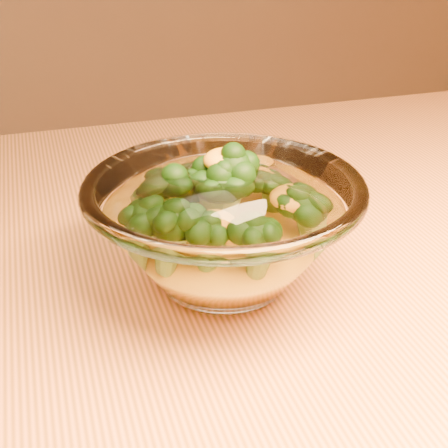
# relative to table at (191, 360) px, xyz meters

# --- Properties ---
(table) EXTENTS (1.20, 0.80, 0.75)m
(table) POSITION_rel_table_xyz_m (0.00, 0.00, 0.00)
(table) COLOR #D5763F
(table) RESTS_ON ground
(glass_bowl) EXTENTS (0.22, 0.22, 0.10)m
(glass_bowl) POSITION_rel_table_xyz_m (0.02, -0.03, 0.15)
(glass_bowl) COLOR white
(glass_bowl) RESTS_ON table
(cheese_sauce) EXTENTS (0.12, 0.12, 0.03)m
(cheese_sauce) POSITION_rel_table_xyz_m (0.02, -0.03, 0.13)
(cheese_sauce) COLOR yellow
(cheese_sauce) RESTS_ON glass_bowl
(broccoli_heap) EXTENTS (0.14, 0.13, 0.08)m
(broccoli_heap) POSITION_rel_table_xyz_m (0.02, -0.01, 0.17)
(broccoli_heap) COLOR black
(broccoli_heap) RESTS_ON cheese_sauce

